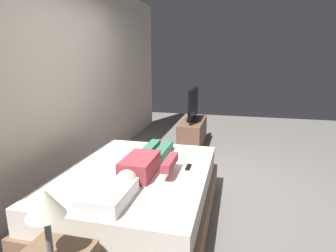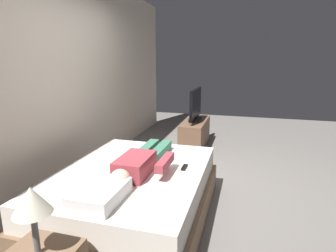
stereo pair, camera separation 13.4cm
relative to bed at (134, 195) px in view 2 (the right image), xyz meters
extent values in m
plane|color=slate|center=(0.70, -0.46, -0.26)|extent=(10.00, 10.00, 0.00)
cube|color=beige|center=(1.10, 1.21, 1.14)|extent=(6.40, 0.10, 2.80)
cube|color=brown|center=(0.00, 0.00, -0.11)|extent=(1.95, 1.46, 0.30)
cube|color=silver|center=(0.00, 0.00, 0.16)|extent=(1.87, 1.38, 0.24)
cube|color=white|center=(-0.66, 0.00, 0.34)|extent=(0.48, 0.34, 0.12)
cube|color=#993842|center=(-0.10, -0.07, 0.37)|extent=(0.48, 0.28, 0.18)
sphere|color=beige|center=(-0.43, -0.07, 0.37)|extent=(0.18, 0.18, 0.18)
cube|color=#387056|center=(0.44, -0.15, 0.33)|extent=(0.60, 0.11, 0.11)
cube|color=#387056|center=(0.44, 0.01, 0.33)|extent=(0.60, 0.11, 0.11)
cube|color=#993842|center=(-0.04, -0.35, 0.41)|extent=(0.40, 0.08, 0.08)
cube|color=black|center=(0.18, -0.49, 0.29)|extent=(0.15, 0.04, 0.02)
cube|color=brown|center=(2.57, -0.16, -0.01)|extent=(1.10, 0.40, 0.50)
cube|color=black|center=(2.57, -0.16, 0.26)|extent=(0.32, 0.20, 0.05)
cube|color=black|center=(2.57, -0.16, 0.56)|extent=(0.88, 0.05, 0.54)
cylinder|color=#59595B|center=(-1.28, 0.06, 0.41)|extent=(0.04, 0.04, 0.30)
cone|color=beige|center=(-1.28, 0.06, 0.60)|extent=(0.22, 0.22, 0.16)
camera|label=1|loc=(-2.46, -0.93, 1.36)|focal=30.03mm
camera|label=2|loc=(-2.43, -1.05, 1.36)|focal=30.03mm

